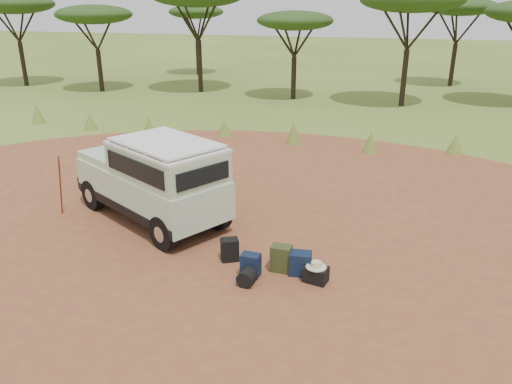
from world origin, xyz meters
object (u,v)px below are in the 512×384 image
(safari_vehicle, at_px, (154,181))
(backpack_navy, at_px, (251,265))
(duffel_navy, at_px, (300,264))
(backpack_black, at_px, (230,250))
(backpack_olive, at_px, (281,258))
(walking_staff, at_px, (60,186))
(hard_case, at_px, (316,274))

(safari_vehicle, relative_size, backpack_navy, 9.63)
(backpack_navy, distance_m, duffel_navy, 1.02)
(backpack_black, relative_size, backpack_olive, 0.88)
(backpack_black, bearing_deg, duffel_navy, -33.76)
(backpack_navy, bearing_deg, backpack_black, 143.58)
(safari_vehicle, bearing_deg, backpack_navy, -3.20)
(walking_staff, bearing_deg, safari_vehicle, -47.30)
(hard_case, bearing_deg, duffel_navy, 161.86)
(backpack_olive, distance_m, duffel_navy, 0.42)
(duffel_navy, bearing_deg, backpack_black, 168.52)
(backpack_black, relative_size, backpack_navy, 1.02)
(walking_staff, bearing_deg, duffel_navy, -67.94)
(backpack_olive, relative_size, hard_case, 1.23)
(duffel_navy, bearing_deg, hard_case, -35.69)
(safari_vehicle, height_order, hard_case, safari_vehicle)
(backpack_navy, xyz_separation_m, backpack_olive, (0.55, 0.39, 0.04))
(safari_vehicle, height_order, backpack_navy, safari_vehicle)
(backpack_navy, relative_size, duffel_navy, 1.01)
(duffel_navy, bearing_deg, walking_staff, 163.54)
(backpack_navy, bearing_deg, safari_vehicle, 150.07)
(walking_staff, distance_m, backpack_black, 5.11)
(backpack_olive, bearing_deg, backpack_black, 175.45)
(duffel_navy, distance_m, hard_case, 0.42)
(walking_staff, xyz_separation_m, backpack_black, (4.96, -1.09, -0.58))
(walking_staff, xyz_separation_m, backpack_navy, (5.59, -1.60, -0.59))
(duffel_navy, relative_size, hard_case, 1.06)
(walking_staff, height_order, hard_case, walking_staff)
(backpack_black, distance_m, backpack_navy, 0.81)
(safari_vehicle, bearing_deg, hard_case, 6.79)
(walking_staff, distance_m, hard_case, 7.09)
(walking_staff, height_order, backpack_olive, walking_staff)
(backpack_navy, xyz_separation_m, hard_case, (1.32, 0.15, -0.08))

